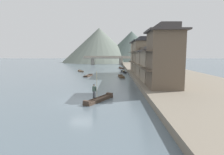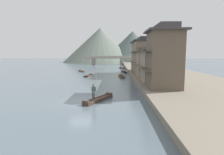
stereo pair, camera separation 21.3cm
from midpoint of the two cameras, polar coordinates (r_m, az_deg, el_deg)
ground_plane at (r=22.83m, az=-9.13°, el=-7.05°), size 400.00×400.00×0.00m
riverbank_right at (r=53.58m, az=14.91°, el=1.34°), size 18.00×110.00×0.71m
boat_foreground_poled at (r=22.82m, az=-3.76°, el=-6.52°), size 3.25×4.91×0.55m
boatman_person at (r=21.72m, az=-5.22°, el=-3.52°), size 0.56×0.33×3.04m
boat_moored_nearest at (r=59.58m, az=-9.01°, el=1.87°), size 2.39×3.95×0.46m
boat_moored_second at (r=45.11m, az=3.01°, el=0.26°), size 1.52×4.19×0.44m
boat_moored_third at (r=70.64m, az=3.09°, el=2.79°), size 1.87×4.70×0.57m
boat_moored_far at (r=56.46m, az=3.69°, el=1.72°), size 1.62×5.14×0.65m
boat_midriver_drifting at (r=47.42m, az=-6.88°, el=0.54°), size 1.80×4.52×0.40m
house_waterfront_nearest at (r=27.85m, az=15.37°, el=5.79°), size 5.38×5.85×8.74m
house_waterfront_second at (r=34.18m, az=12.64°, el=3.87°), size 5.35×7.69×6.14m
house_waterfront_tall at (r=41.44m, az=11.11°, el=4.46°), size 6.06×7.51×6.14m
house_waterfront_narrow at (r=48.41m, az=9.50°, el=6.41°), size 5.75×7.67×8.74m
house_waterfront_far at (r=55.77m, az=8.96°, el=6.51°), size 6.84×6.28×8.74m
stone_bridge at (r=96.59m, az=-1.27°, el=5.51°), size 23.62×2.40×4.31m
hill_far_west at (r=123.95m, az=-3.49°, el=9.57°), size 46.87×46.87×21.54m
hill_far_centre at (r=125.56m, az=6.13°, el=9.07°), size 40.93×40.93×19.61m
hill_far_east at (r=151.71m, az=-5.15°, el=7.80°), size 41.53×41.53×14.62m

